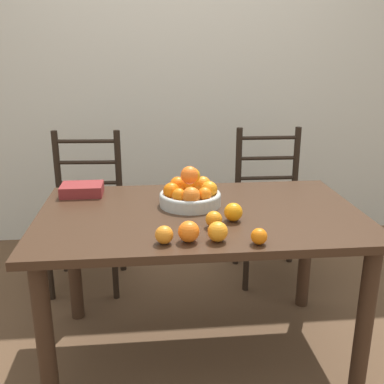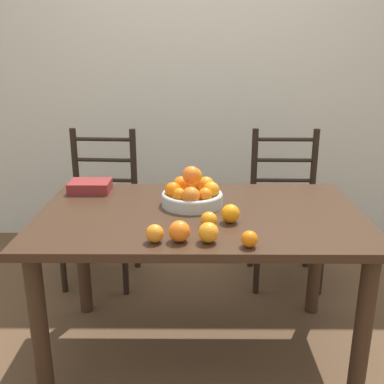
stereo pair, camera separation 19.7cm
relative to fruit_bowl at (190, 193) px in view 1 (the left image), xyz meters
The scene contains 13 objects.
ground_plane 0.79m from the fruit_bowl, 69.53° to the right, with size 12.00×12.00×0.00m, color brown.
wall_back 1.50m from the fruit_bowl, 88.55° to the left, with size 8.00×0.06×2.60m.
dining_table 0.19m from the fruit_bowl, 69.53° to the right, with size 1.43×0.87×0.73m.
fruit_bowl is the anchor object (origin of this frame).
orange_loose_0 0.42m from the fruit_bowl, 96.33° to the right, with size 0.08×0.08×0.08m.
orange_loose_1 0.27m from the fruit_bowl, 54.21° to the right, with size 0.08×0.08×0.08m.
orange_loose_2 0.51m from the fruit_bowl, 65.64° to the right, with size 0.06×0.06×0.06m.
orange_loose_3 0.29m from the fruit_bowl, 76.50° to the right, with size 0.07×0.07×0.07m.
orange_loose_4 0.43m from the fruit_bowl, 81.64° to the right, with size 0.08×0.08×0.08m.
orange_loose_5 0.45m from the fruit_bowl, 108.08° to the right, with size 0.07×0.07×0.07m.
chair_left 0.94m from the fruit_bowl, 130.68° to the left, with size 0.45×0.43×0.94m.
chair_right 0.94m from the fruit_bowl, 49.25° to the left, with size 0.43×0.41×0.94m.
book_stack 0.56m from the fruit_bowl, 158.59° to the left, with size 0.20×0.15×0.05m.
Camera 1 is at (-0.22, -1.86, 1.41)m, focal length 42.00 mm.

